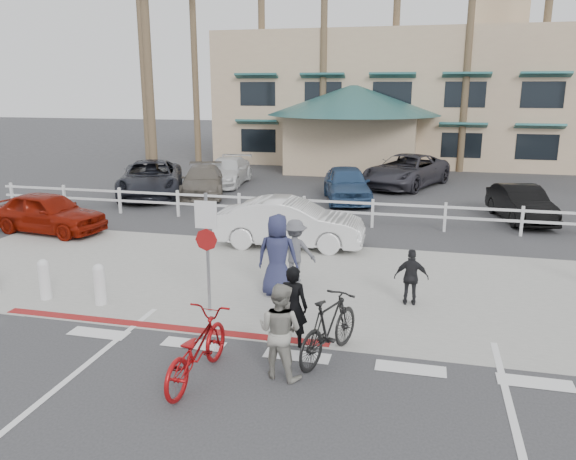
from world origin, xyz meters
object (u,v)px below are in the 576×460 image
(sign_post, at_px, (207,247))
(car_red_compact, at_px, (48,212))
(bike_black, at_px, (329,327))
(car_white_sedan, at_px, (290,223))
(bike_red, at_px, (196,349))

(sign_post, height_order, car_red_compact, sign_post)
(bike_black, height_order, car_red_compact, car_red_compact)
(car_white_sedan, bearing_deg, bike_red, -179.67)
(bike_red, height_order, bike_black, bike_black)
(bike_red, distance_m, car_white_sedan, 8.18)
(bike_red, bearing_deg, car_white_sedan, -83.47)
(bike_red, bearing_deg, sign_post, -68.67)
(sign_post, height_order, car_white_sedan, sign_post)
(sign_post, height_order, bike_red, sign_post)
(sign_post, relative_size, car_white_sedan, 0.65)
(bike_black, bearing_deg, car_white_sedan, -50.94)
(bike_red, relative_size, car_red_compact, 0.53)
(bike_red, xyz_separation_m, car_red_compact, (-8.56, 7.92, 0.13))
(sign_post, xyz_separation_m, bike_black, (2.86, -1.51, -0.86))
(bike_red, bearing_deg, car_red_compact, -38.82)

